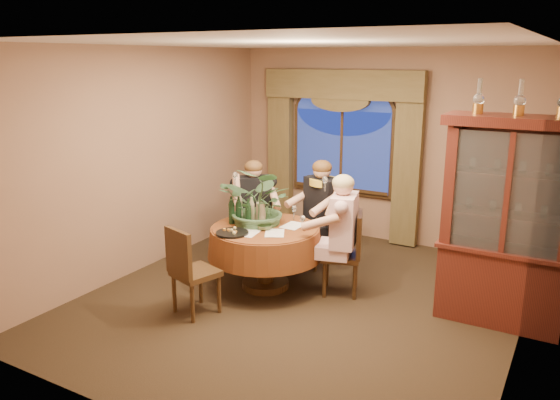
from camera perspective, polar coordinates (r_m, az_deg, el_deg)
The scene contains 36 objects.
floor at distance 6.29m, azimuth 2.30°, elevation -10.32°, with size 5.00×5.00×0.00m, color black.
wall_back at distance 8.11m, azimuth 10.60°, elevation 5.50°, with size 4.50×4.50×0.00m, color #84614B.
wall_right at distance 5.24m, azimuth 24.86°, elevation -0.60°, with size 5.00×5.00×0.00m, color #84614B.
ceiling at distance 5.71m, azimuth 2.59°, elevation 16.09°, with size 5.00×5.00×0.00m, color white.
window at distance 8.27m, azimuth 6.47°, elevation 5.13°, with size 1.62×0.10×1.32m, color navy, non-canonical shape.
arched_transom at distance 8.18m, azimuth 6.63°, elevation 10.53°, with size 1.60×0.06×0.44m, color navy, non-canonical shape.
drapery_left at distance 8.70m, azimuth 0.05°, elevation 4.89°, with size 0.38×0.14×2.32m, color #4F4324.
drapery_right at distance 7.91m, azimuth 13.18°, elevation 3.51°, with size 0.38×0.14×2.32m, color #4F4324.
swag_valance at distance 8.10m, azimuth 6.44°, elevation 11.91°, with size 2.45×0.16×0.42m, color #4F4324, non-canonical shape.
dining_table at distance 6.47m, azimuth -1.55°, elevation -6.00°, with size 1.35×1.35×0.75m, color maroon.
china_cabinet at distance 5.86m, azimuth 22.57°, elevation -2.28°, with size 1.32×0.52×2.13m, color #3E1713.
oil_lamp_left at distance 5.70m, azimuth 20.08°, elevation 10.17°, with size 0.11×0.11×0.34m, color #A5722D, non-canonical shape.
oil_lamp_center at distance 5.65m, azimuth 23.80°, elevation 9.79°, with size 0.11×0.11×0.34m, color #A5722D, non-canonical shape.
chair_right at distance 6.32m, azimuth 6.39°, elevation -5.57°, with size 0.42×0.42×0.96m, color black.
chair_back_right at distance 7.14m, azimuth 3.44°, elevation -3.13°, with size 0.42×0.42×0.96m, color black.
chair_back at distance 7.26m, azimuth -2.52°, elevation -2.79°, with size 0.42×0.42×0.96m, color black.
chair_front_left at distance 5.87m, azimuth -8.81°, elevation -7.28°, with size 0.42×0.42×0.96m, color black.
person_pink at distance 6.16m, azimuth 6.66°, elevation -3.83°, with size 0.51×0.47×1.43m, color #CEA6A9, non-canonical shape.
person_back at distance 7.17m, azimuth -2.74°, elevation -1.23°, with size 0.50×0.46×1.39m, color black, non-canonical shape.
person_scarf at distance 6.95m, azimuth 4.45°, elevation -1.59°, with size 0.51×0.47×1.44m, color black, non-canonical shape.
stoneware_vase at distance 6.45m, azimuth -2.05°, elevation -1.37°, with size 0.14×0.14×0.25m, color #997E64, non-canonical shape.
centerpiece_plant at distance 6.33m, azimuth -2.04°, elevation 2.68°, with size 0.91×1.01×0.79m, color #3A5D3A.
olive_bowl at distance 6.24m, azimuth -1.62°, elevation -2.88°, with size 0.17×0.17×0.05m, color #4B562F.
cheese_platter at distance 6.11m, azimuth -5.01°, elevation -3.45°, with size 0.37×0.37×0.02m, color black.
wine_bottle_0 at distance 6.46m, azimuth -4.35°, elevation -1.02°, with size 0.07×0.07×0.33m, color black.
wine_bottle_1 at distance 6.33m, azimuth -3.33°, elevation -1.34°, with size 0.07×0.07×0.33m, color black.
wine_bottle_2 at distance 6.60m, azimuth -4.22°, elevation -0.67°, with size 0.07×0.07×0.33m, color tan.
wine_bottle_3 at distance 6.60m, azimuth -2.97°, elevation -0.65°, with size 0.07×0.07×0.33m, color black.
wine_bottle_4 at distance 6.41m, azimuth -2.98°, elevation -1.13°, with size 0.07×0.07×0.33m, color tan.
wine_bottle_5 at distance 6.46m, azimuth -5.09°, elevation -1.04°, with size 0.07×0.07×0.33m, color black.
tasting_paper_0 at distance 6.11m, azimuth -0.56°, elevation -3.47°, with size 0.21×0.30×0.00m, color white.
tasting_paper_1 at distance 6.38m, azimuth 1.37°, elevation -2.69°, with size 0.21×0.30×0.00m, color white.
tasting_paper_2 at distance 6.13m, azimuth -3.34°, elevation -3.44°, with size 0.21×0.30×0.00m, color white.
wine_glass_person_pink at distance 6.21m, azimuth 2.37°, elevation -2.37°, with size 0.07×0.07×0.18m, color silver, non-canonical shape.
wine_glass_person_back at distance 6.74m, azimuth -2.23°, elevation -0.98°, with size 0.07×0.07×0.18m, color silver, non-canonical shape.
wine_glass_person_scarf at distance 6.59m, azimuth 1.46°, elevation -1.34°, with size 0.07×0.07×0.18m, color silver, non-canonical shape.
Camera 1 is at (2.60, -5.08, 2.66)m, focal length 35.00 mm.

